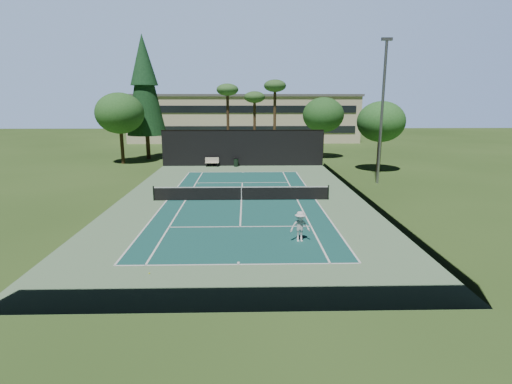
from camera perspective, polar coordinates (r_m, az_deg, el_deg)
The scene contains 22 objects.
ground at distance 29.37m, azimuth -2.09°, elevation -1.18°, with size 160.00×160.00×0.00m, color #31501E.
apron_slab at distance 29.37m, azimuth -2.09°, elevation -1.17°, with size 18.00×32.00×0.01m, color #638B61.
court_surface at distance 29.36m, azimuth -2.09°, elevation -1.16°, with size 10.97×23.77×0.01m, color #19514C.
court_lines at distance 29.36m, azimuth -2.09°, elevation -1.14°, with size 11.07×23.87×0.01m.
tennis_net at distance 29.24m, azimuth -2.10°, elevation -0.12°, with size 12.90×0.10×1.10m.
fence at distance 29.01m, azimuth -2.12°, elevation 2.70°, with size 18.04×32.05×4.03m.
player at distance 20.77m, azimuth 6.32°, elevation -4.92°, with size 1.04×0.60×1.61m, color silver.
tennis_ball_a at distance 17.73m, azimuth -15.00°, elevation -11.15°, with size 0.07×0.07×0.07m, color #D5EA35.
tennis_ball_b at distance 32.11m, azimuth -6.77°, elevation 0.01°, with size 0.06×0.06×0.06m, color #B9CE2E.
tennis_ball_c at distance 31.52m, azimuth -2.92°, elevation -0.15°, with size 0.07×0.07×0.07m, color #CCDA31.
tennis_ball_d at distance 35.37m, azimuth -8.18°, elevation 1.17°, with size 0.07×0.07×0.07m, color #C8EB35.
park_bench at distance 44.71m, azimuth -6.31°, elevation 4.32°, with size 1.50×0.45×1.02m.
trash_bin at distance 44.53m, azimuth -2.87°, elevation 4.26°, with size 0.56×0.56×0.95m.
pine_tree at distance 52.05m, azimuth -15.69°, elevation 15.07°, with size 4.80×4.80×15.00m.
palm_a at distance 52.55m, azimuth -4.10°, elevation 13.99°, with size 2.80×2.80×9.32m.
palm_b at distance 54.50m, azimuth -0.21°, elevation 13.10°, with size 2.80×2.80×8.42m.
palm_c at distance 51.64m, azimuth 2.73°, elevation 14.48°, with size 2.80×2.80×9.77m.
decid_tree_a at distance 51.42m, azimuth 9.57°, elevation 10.79°, with size 5.12×5.12×7.62m.
decid_tree_b at distance 42.76m, azimuth 17.44°, elevation 9.54°, with size 4.80×4.80×7.14m.
decid_tree_c at distance 48.68m, azimuth -18.89°, elevation 10.58°, with size 5.44×5.44×8.09m.
campus_building at distance 74.53m, azimuth -1.70°, elevation 10.60°, with size 40.50×12.50×8.30m.
light_pole at distance 36.40m, azimuth 17.58°, elevation 11.23°, with size 0.90×0.25×12.22m.
Camera 1 is at (0.39, -28.49, 7.11)m, focal length 28.00 mm.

